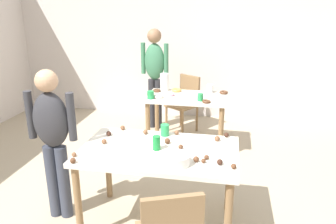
{
  "coord_description": "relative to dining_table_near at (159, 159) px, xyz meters",
  "views": [
    {
      "loc": [
        0.62,
        -2.46,
        1.93
      ],
      "look_at": [
        0.03,
        0.59,
        0.9
      ],
      "focal_mm": 35.15,
      "sensor_mm": 36.0,
      "label": 1
    }
  ],
  "objects": [
    {
      "name": "wall_back",
      "position": [
        -0.06,
        3.17,
        0.64
      ],
      "size": [
        6.4,
        0.1,
        2.6
      ],
      "primitive_type": "cube",
      "color": "silver",
      "rests_on": "ground_plane"
    },
    {
      "name": "dining_table_near",
      "position": [
        0.0,
        0.0,
        0.0
      ],
      "size": [
        1.34,
        0.81,
        0.75
      ],
      "color": "silver",
      "rests_on": "ground_plane"
    },
    {
      "name": "dining_table_far",
      "position": [
        0.01,
        1.72,
        -0.03
      ],
      "size": [
        1.07,
        0.66,
        0.75
      ],
      "color": "silver",
      "rests_on": "ground_plane"
    },
    {
      "name": "chair_far_table",
      "position": [
        -0.1,
        2.39,
        -0.16
      ],
      "size": [
        0.55,
        0.55,
        0.87
      ],
      "color": "olive",
      "rests_on": "ground_plane"
    },
    {
      "name": "person_girl_near",
      "position": [
        -0.95,
        -0.04,
        0.18
      ],
      "size": [
        0.45,
        0.22,
        1.41
      ],
      "color": "#383D4C",
      "rests_on": "ground_plane"
    },
    {
      "name": "person_adult_far",
      "position": [
        -0.59,
        2.42,
        0.29
      ],
      "size": [
        0.46,
        0.25,
        1.57
      ],
      "color": "#28282D",
      "rests_on": "ground_plane"
    },
    {
      "name": "mixing_bowl",
      "position": [
        0.19,
        -0.24,
        0.13
      ],
      "size": [
        0.22,
        0.22,
        0.08
      ],
      "primitive_type": "cylinder",
      "color": "white",
      "rests_on": "dining_table_near"
    },
    {
      "name": "soda_can",
      "position": [
        -0.02,
        -0.01,
        0.15
      ],
      "size": [
        0.07,
        0.07,
        0.12
      ],
      "primitive_type": "cylinder",
      "color": "#198438",
      "rests_on": "dining_table_near"
    },
    {
      "name": "fork_near",
      "position": [
        0.23,
        0.21,
        0.09
      ],
      "size": [
        0.17,
        0.02,
        0.01
      ],
      "primitive_type": "cube",
      "color": "silver",
      "rests_on": "dining_table_near"
    },
    {
      "name": "cup_near_0",
      "position": [
        -0.01,
        0.31,
        0.15
      ],
      "size": [
        0.08,
        0.08,
        0.11
      ],
      "primitive_type": "cylinder",
      "color": "green",
      "rests_on": "dining_table_near"
    },
    {
      "name": "cake_ball_0",
      "position": [
        0.52,
        -0.19,
        0.11
      ],
      "size": [
        0.05,
        0.05,
        0.05
      ],
      "primitive_type": "sphere",
      "color": "#3D2319",
      "rests_on": "dining_table_near"
    },
    {
      "name": "cake_ball_1",
      "position": [
        0.05,
        0.13,
        0.12
      ],
      "size": [
        0.05,
        0.05,
        0.05
      ],
      "primitive_type": "sphere",
      "color": "brown",
      "rests_on": "dining_table_near"
    },
    {
      "name": "cake_ball_2",
      "position": [
        0.63,
        -0.23,
        0.11
      ],
      "size": [
        0.04,
        0.04,
        0.04
      ],
      "primitive_type": "sphere",
      "color": "brown",
      "rests_on": "dining_table_near"
    },
    {
      "name": "cake_ball_3",
      "position": [
        -0.44,
        0.37,
        0.11
      ],
      "size": [
        0.05,
        0.05,
        0.05
      ],
      "primitive_type": "sphere",
      "color": "brown",
      "rests_on": "dining_table_near"
    },
    {
      "name": "cake_ball_4",
      "position": [
        0.48,
        0.27,
        0.12
      ],
      "size": [
        0.05,
        0.05,
        0.05
      ],
      "primitive_type": "sphere",
      "color": "brown",
      "rests_on": "dining_table_near"
    },
    {
      "name": "cake_ball_5",
      "position": [
        0.4,
        -0.18,
        0.11
      ],
      "size": [
        0.04,
        0.04,
        0.04
      ],
      "primitive_type": "sphere",
      "color": "brown",
      "rests_on": "dining_table_near"
    },
    {
      "name": "cake_ball_6",
      "position": [
        -0.52,
        0.2,
        0.11
      ],
      "size": [
        0.05,
        0.05,
        0.05
      ],
      "primitive_type": "sphere",
      "color": "#3D2319",
      "rests_on": "dining_table_near"
    },
    {
      "name": "cake_ball_7",
      "position": [
        0.18,
        0.04,
        0.11
      ],
      "size": [
        0.04,
        0.04,
        0.04
      ],
      "primitive_type": "sphere",
      "color": "brown",
      "rests_on": "dining_table_near"
    },
    {
      "name": "cake_ball_8",
      "position": [
        -0.5,
        0.02,
        0.11
      ],
      "size": [
        0.05,
        0.05,
        0.05
      ],
      "primitive_type": "sphere",
      "color": "brown",
      "rests_on": "dining_table_near"
    },
    {
      "name": "cake_ball_9",
      "position": [
        0.56,
        0.38,
        0.11
      ],
      "size": [
        0.04,
        0.04,
        0.04
      ],
      "primitive_type": "sphere",
      "color": "#3D2319",
      "rests_on": "dining_table_near"
    },
    {
      "name": "cake_ball_10",
      "position": [
        0.34,
        -0.17,
        0.11
      ],
      "size": [
        0.05,
        0.05,
        0.05
      ],
      "primitive_type": "sphere",
      "color": "brown",
      "rests_on": "dining_table_near"
    },
    {
      "name": "cake_ball_11",
      "position": [
        -0.6,
        -0.38,
        0.11
      ],
      "size": [
        0.05,
        0.05,
        0.05
      ],
      "primitive_type": "sphere",
      "color": "brown",
      "rests_on": "dining_table_near"
    },
    {
      "name": "cake_ball_12",
      "position": [
        0.1,
        0.35,
        0.11
      ],
      "size": [
        0.04,
        0.04,
        0.04
      ],
      "primitive_type": "sphere",
      "color": "brown",
      "rests_on": "dining_table_near"
    },
    {
      "name": "cake_ball_13",
      "position": [
        -0.2,
        0.31,
        0.11
      ],
      "size": [
        0.05,
        0.05,
        0.05
      ],
      "primitive_type": "sphere",
      "color": "brown",
      "rests_on": "dining_table_near"
    },
    {
      "name": "cake_ball_14",
      "position": [
        -0.64,
        -0.27,
        0.11
      ],
      "size": [
        0.04,
        0.04,
        0.04
      ],
      "primitive_type": "sphere",
      "color": "brown",
      "rests_on": "dining_table_near"
    },
    {
      "name": "cake_ball_15",
      "position": [
        0.41,
        -0.12,
        0.11
      ],
      "size": [
        0.04,
        0.04,
        0.04
      ],
      "primitive_type": "sphere",
      "color": "brown",
      "rests_on": "dining_table_near"
    },
    {
      "name": "pitcher_far",
      "position": [
        -0.34,
        1.94,
        0.22
      ],
      "size": [
        0.12,
        0.12,
        0.25
      ],
      "primitive_type": "cylinder",
      "color": "white",
      "rests_on": "dining_table_far"
    },
    {
      "name": "cup_far_0",
      "position": [
        -0.44,
        1.5,
        0.14
      ],
      "size": [
        0.09,
        0.09,
        0.1
      ],
      "primitive_type": "cylinder",
      "color": "green",
      "rests_on": "dining_table_far"
    },
    {
      "name": "cup_far_1",
      "position": [
        0.21,
        1.52,
        0.14
      ],
      "size": [
        0.07,
        0.07,
        0.1
      ],
      "primitive_type": "cylinder",
      "color": "green",
      "rests_on": "dining_table_far"
    },
    {
      "name": "cup_far_2",
      "position": [
        0.3,
        1.94,
        0.15
      ],
      "size": [
        0.09,
        0.09,
        0.12
      ],
      "primitive_type": "cylinder",
      "color": "white",
      "rests_on": "dining_table_far"
    },
    {
      "name": "donut_far_0",
      "position": [
        -0.21,
        1.69,
        0.11
      ],
      "size": [
        0.1,
        0.1,
        0.03
      ],
      "primitive_type": "torus",
      "color": "pink",
      "rests_on": "dining_table_far"
    },
    {
      "name": "donut_far_1",
      "position": [
        -0.44,
        1.86,
        0.11
      ],
      "size": [
        0.11,
        0.11,
        0.03
      ],
      "primitive_type": "torus",
      "color": "brown",
      "rests_on": "dining_table_far"
    },
    {
      "name": "donut_far_2",
      "position": [
        -0.17,
        1.92,
        0.11
      ],
      "size": [
        0.14,
        0.14,
        0.04
      ],
      "primitive_type": "torus",
      "color": "gold",
      "rests_on": "dining_table_far"
    },
    {
      "name": "donut_far_3",
      "position": [
        0.49,
        1.93,
        0.11
      ],
      "size": [
        0.12,
        0.12,
        0.04
      ],
      "primitive_type": "torus",
      "color": "brown",
      "rests_on": "dining_table_far"
    },
    {
      "name": "donut_far_4",
      "position": [
        0.29,
        1.45,
        0.11
      ],
      "size": [
        0.11,
        0.11,
        0.03
      ],
      "primitive_type": "torus",
      "color": "brown",
      "rests_on": "dining_table_far"
    },
    {
      "name": "donut_far_5",
      "position": [
        -0.35,
        1.57,
        0.11
      ],
      "size": [
        0.13,
        0.13,
        0.04
      ],
      "primitive_type": "torus",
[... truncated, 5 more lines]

